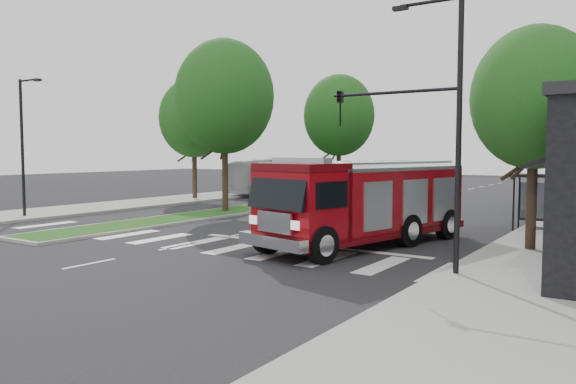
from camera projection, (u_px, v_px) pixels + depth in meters
name	position (u px, v px, depth m)	size (l,w,h in m)	color
ground	(243.00, 234.00, 24.79)	(140.00, 140.00, 0.00)	black
sidewalk_left	(171.00, 200.00, 41.08)	(5.00, 80.00, 0.15)	gray
median	(326.00, 198.00, 43.05)	(3.00, 50.00, 0.15)	gray
bus_shelter	(550.00, 187.00, 25.25)	(3.20, 1.60, 2.61)	black
tree_right_near	(535.00, 98.00, 19.72)	(4.40, 4.40, 8.05)	black
tree_median_near	(224.00, 97.00, 32.59)	(5.80, 5.80, 10.16)	black
tree_median_far	(339.00, 115.00, 44.26)	(5.60, 5.60, 9.72)	black
tree_left_mid	(194.00, 118.00, 42.03)	(5.20, 5.20, 9.16)	black
streetlight_right_near	(429.00, 116.00, 16.25)	(4.08, 0.22, 8.00)	black
streetlight_left_near	(24.00, 141.00, 30.18)	(1.90, 0.20, 7.50)	black
streetlight_right_far	(567.00, 138.00, 35.40)	(2.11, 0.20, 8.00)	black
fire_engine	(365.00, 203.00, 21.56)	(5.11, 10.29, 3.42)	#510408
city_bus	(282.00, 177.00, 47.94)	(2.53, 10.80, 3.01)	#A9A9AD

